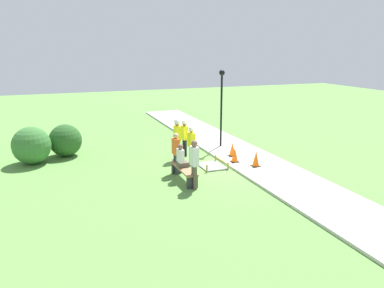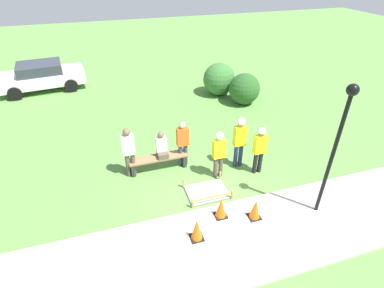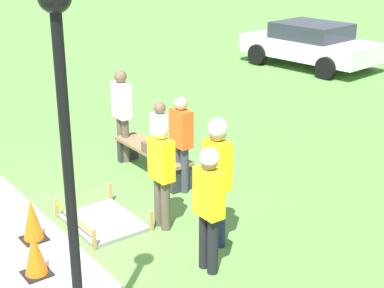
{
  "view_description": "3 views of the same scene",
  "coord_description": "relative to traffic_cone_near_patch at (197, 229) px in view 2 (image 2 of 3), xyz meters",
  "views": [
    {
      "loc": [
        -13.81,
        6.76,
        4.85
      ],
      "look_at": [
        -0.38,
        1.67,
        1.16
      ],
      "focal_mm": 35.0,
      "sensor_mm": 36.0,
      "label": 1
    },
    {
      "loc": [
        -2.57,
        -5.82,
        6.24
      ],
      "look_at": [
        -0.12,
        2.02,
        0.98
      ],
      "focal_mm": 28.0,
      "sensor_mm": 36.0,
      "label": 2
    },
    {
      "loc": [
        7.13,
        -2.98,
        4.23
      ],
      "look_at": [
        0.08,
        2.24,
        0.99
      ],
      "focal_mm": 55.0,
      "sensor_mm": 36.0,
      "label": 3
    }
  ],
  "objects": [
    {
      "name": "park_bench",
      "position": [
        -0.29,
        3.26,
        -0.06
      ],
      "size": [
        1.95,
        0.44,
        0.5
      ],
      "color": "#2D2D33",
      "rests_on": "ground_plane"
    },
    {
      "name": "traffic_cone_near_patch",
      "position": [
        0.0,
        0.0,
        0.0
      ],
      "size": [
        0.34,
        0.34,
        0.65
      ],
      "color": "black",
      "rests_on": "sidewalk"
    },
    {
      "name": "worker_assistant",
      "position": [
        1.48,
        2.29,
        0.57
      ],
      "size": [
        0.4,
        0.24,
        1.69
      ],
      "color": "brown",
      "rests_on": "ground_plane"
    },
    {
      "name": "sidewalk",
      "position": [
        0.92,
        -0.33,
        -0.37
      ],
      "size": [
        28.0,
        2.58,
        0.1
      ],
      "color": "#BCB7AD",
      "rests_on": "ground_plane"
    },
    {
      "name": "shrub_rounded_mid",
      "position": [
        4.03,
        8.66,
        0.39
      ],
      "size": [
        1.62,
        1.62,
        1.62
      ],
      "color": "#387033",
      "rests_on": "ground_plane"
    },
    {
      "name": "lamppost_near",
      "position": [
        3.55,
        -0.05,
        2.15
      ],
      "size": [
        0.28,
        0.28,
        3.75
      ],
      "color": "black",
      "rests_on": "sidewalk"
    },
    {
      "name": "shrub_rounded_near",
      "position": [
        4.77,
        7.25,
        0.32
      ],
      "size": [
        1.48,
        1.48,
        1.48
      ],
      "color": "#285623",
      "rests_on": "ground_plane"
    },
    {
      "name": "ground_plane",
      "position": [
        0.92,
        0.96,
        -0.42
      ],
      "size": [
        60.0,
        60.0,
        0.0
      ],
      "primitive_type": "plane",
      "color": "#5B8E42"
    },
    {
      "name": "worker_supervisor",
      "position": [
        2.81,
        2.12,
        0.59
      ],
      "size": [
        0.4,
        0.25,
        1.71
      ],
      "color": "black",
      "rests_on": "ground_plane"
    },
    {
      "name": "traffic_cone_far_patch",
      "position": [
        0.87,
        0.53,
        -0.01
      ],
      "size": [
        0.34,
        0.34,
        0.63
      ],
      "color": "black",
      "rests_on": "sidewalk"
    },
    {
      "name": "worker_trainee",
      "position": [
        2.34,
        2.63,
        0.71
      ],
      "size": [
        0.4,
        0.27,
        1.87
      ],
      "color": "navy",
      "rests_on": "ground_plane"
    },
    {
      "name": "person_seated_on_bench",
      "position": [
        -0.13,
        3.31,
        0.43
      ],
      "size": [
        0.36,
        0.44,
        0.89
      ],
      "color": "brown",
      "rests_on": "park_bench"
    },
    {
      "name": "traffic_cone_sidewalk_edge",
      "position": [
        1.73,
        0.21,
        -0.02
      ],
      "size": [
        0.34,
        0.34,
        0.61
      ],
      "color": "black",
      "rests_on": "sidewalk"
    },
    {
      "name": "wet_concrete_patch",
      "position": [
        0.87,
        1.62,
        -0.39
      ],
      "size": [
        1.28,
        0.99,
        0.32
      ],
      "color": "gray",
      "rests_on": "ground_plane"
    },
    {
      "name": "parked_car_white",
      "position": [
        -4.7,
        12.13,
        0.32
      ],
      "size": [
        4.5,
        2.6,
        1.41
      ],
      "rotation": [
        0.0,
        0.0,
        0.11
      ],
      "color": "white",
      "rests_on": "ground_plane"
    },
    {
      "name": "bystander_in_orange_shirt",
      "position": [
        0.58,
        3.29,
        0.51
      ],
      "size": [
        0.4,
        0.22,
        1.65
      ],
      "color": "#383D47",
      "rests_on": "ground_plane"
    },
    {
      "name": "bystander_in_gray_shirt",
      "position": [
        -1.21,
        3.2,
        0.59
      ],
      "size": [
        0.4,
        0.23,
        1.77
      ],
      "color": "brown",
      "rests_on": "ground_plane"
    }
  ]
}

